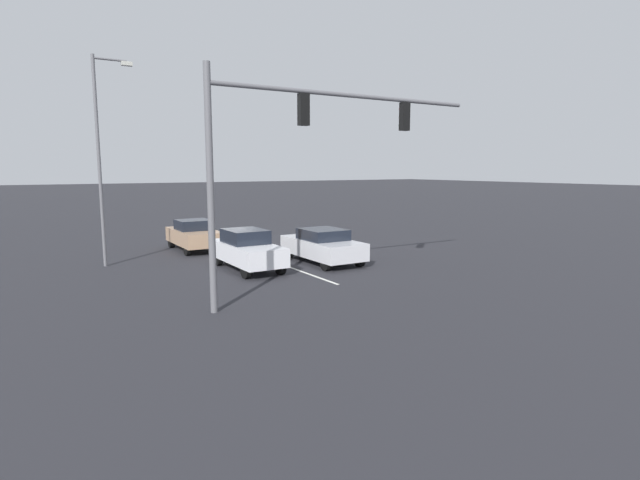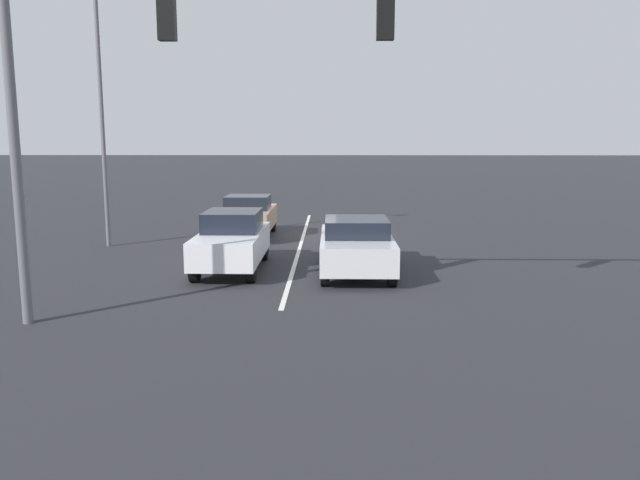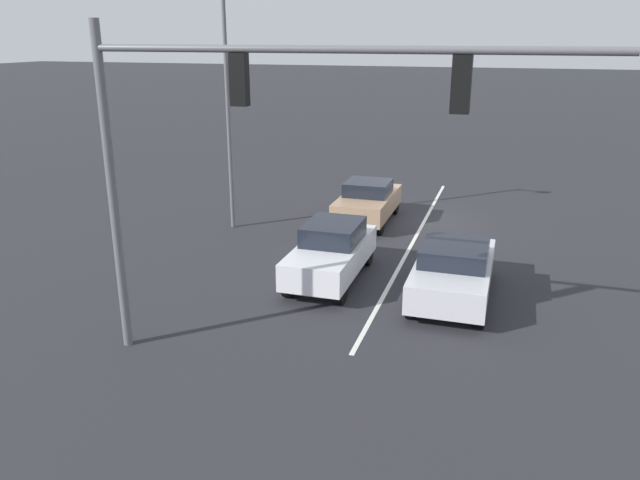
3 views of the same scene
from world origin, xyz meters
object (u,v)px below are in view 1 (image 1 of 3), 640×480
at_px(traffic_signal_gantry, 298,139).
at_px(street_lamp_right_shoulder, 102,149).
at_px(car_tan_midlane_second, 194,235).
at_px(car_white_midlane_front, 247,249).
at_px(car_silver_leftlane_front, 323,245).

xyz_separation_m(traffic_signal_gantry, street_lamp_right_shoulder, (4.25, -9.01, -0.11)).
xyz_separation_m(car_tan_midlane_second, traffic_signal_gantry, (0.12, 11.14, 4.23)).
xyz_separation_m(car_white_midlane_front, traffic_signal_gantry, (0.47, 5.18, 4.18)).
relative_size(car_white_midlane_front, car_tan_midlane_second, 1.05).
distance_m(traffic_signal_gantry, street_lamp_right_shoulder, 9.96).
distance_m(car_white_midlane_front, car_tan_midlane_second, 5.97).
distance_m(car_silver_leftlane_front, traffic_signal_gantry, 7.57).
distance_m(car_silver_leftlane_front, car_white_midlane_front, 3.46).
relative_size(car_white_midlane_front, street_lamp_right_shoulder, 0.49).
xyz_separation_m(car_white_midlane_front, street_lamp_right_shoulder, (4.72, -3.83, 4.07)).
bearing_deg(car_white_midlane_front, car_silver_leftlane_front, 175.14).
bearing_deg(street_lamp_right_shoulder, car_silver_leftlane_front, 153.24).
bearing_deg(car_tan_midlane_second, traffic_signal_gantry, 89.36).
height_order(car_white_midlane_front, car_tan_midlane_second, car_white_midlane_front).
height_order(car_tan_midlane_second, street_lamp_right_shoulder, street_lamp_right_shoulder).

